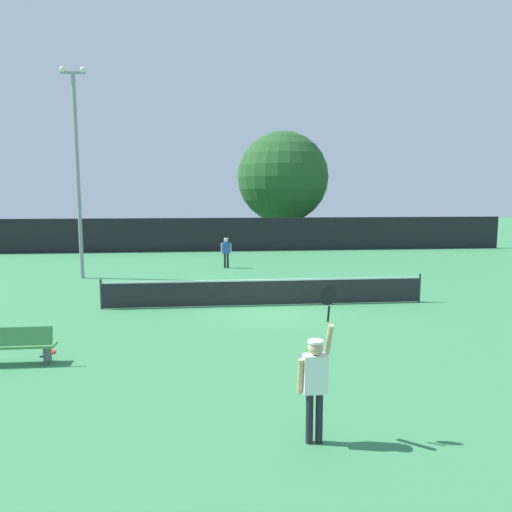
{
  "coord_description": "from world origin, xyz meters",
  "views": [
    {
      "loc": [
        -2.03,
        -17.07,
        4.05
      ],
      "look_at": [
        -0.11,
        2.42,
        1.5
      ],
      "focal_mm": 33.83,
      "sensor_mm": 36.0,
      "label": 1
    }
  ],
  "objects_px": {
    "spare_racket": "(49,352)",
    "parked_car_mid": "(308,231)",
    "parked_car_near": "(204,233)",
    "player_receiving": "(226,250)",
    "large_tree": "(283,177)",
    "tennis_ball": "(311,290)",
    "light_pole": "(77,163)",
    "parked_car_far": "(347,232)",
    "player_serving": "(315,375)",
    "courtside_bench": "(15,345)"
  },
  "relations": [
    {
      "from": "spare_racket",
      "to": "parked_car_mid",
      "type": "bearing_deg",
      "value": 66.33
    },
    {
      "from": "parked_car_near",
      "to": "player_receiving",
      "type": "bearing_deg",
      "value": -90.12
    },
    {
      "from": "large_tree",
      "to": "parked_car_near",
      "type": "xyz_separation_m",
      "value": [
        -6.52,
        0.5,
        -4.57
      ]
    },
    {
      "from": "tennis_ball",
      "to": "spare_racket",
      "type": "bearing_deg",
      "value": -139.25
    },
    {
      "from": "light_pole",
      "to": "parked_car_far",
      "type": "bearing_deg",
      "value": 42.83
    },
    {
      "from": "player_serving",
      "to": "light_pole",
      "type": "height_order",
      "value": "light_pole"
    },
    {
      "from": "player_serving",
      "to": "parked_car_far",
      "type": "bearing_deg",
      "value": 72.85
    },
    {
      "from": "parked_car_near",
      "to": "courtside_bench",
      "type": "bearing_deg",
      "value": -103.79
    },
    {
      "from": "light_pole",
      "to": "player_serving",
      "type": "bearing_deg",
      "value": -64.52
    },
    {
      "from": "spare_racket",
      "to": "parked_car_far",
      "type": "distance_m",
      "value": 32.13
    },
    {
      "from": "player_serving",
      "to": "large_tree",
      "type": "bearing_deg",
      "value": 82.17
    },
    {
      "from": "player_receiving",
      "to": "courtside_bench",
      "type": "distance_m",
      "value": 15.6
    },
    {
      "from": "tennis_ball",
      "to": "parked_car_far",
      "type": "relative_size",
      "value": 0.02
    },
    {
      "from": "player_receiving",
      "to": "parked_car_mid",
      "type": "height_order",
      "value": "parked_car_mid"
    },
    {
      "from": "parked_car_mid",
      "to": "parked_car_far",
      "type": "relative_size",
      "value": 0.98
    },
    {
      "from": "tennis_ball",
      "to": "light_pole",
      "type": "distance_m",
      "value": 12.38
    },
    {
      "from": "player_receiving",
      "to": "light_pole",
      "type": "xyz_separation_m",
      "value": [
        -7.02,
        -2.5,
        4.48
      ]
    },
    {
      "from": "parked_car_near",
      "to": "parked_car_far",
      "type": "bearing_deg",
      "value": -5.63
    },
    {
      "from": "player_serving",
      "to": "tennis_ball",
      "type": "distance_m",
      "value": 12.55
    },
    {
      "from": "courtside_bench",
      "to": "parked_car_near",
      "type": "bearing_deg",
      "value": 81.63
    },
    {
      "from": "spare_racket",
      "to": "parked_car_mid",
      "type": "distance_m",
      "value": 31.86
    },
    {
      "from": "parked_car_far",
      "to": "courtside_bench",
      "type": "bearing_deg",
      "value": -126.24
    },
    {
      "from": "light_pole",
      "to": "parked_car_mid",
      "type": "bearing_deg",
      "value": 50.45
    },
    {
      "from": "player_receiving",
      "to": "large_tree",
      "type": "relative_size",
      "value": 0.18
    },
    {
      "from": "parked_car_near",
      "to": "parked_car_far",
      "type": "distance_m",
      "value": 12.21
    },
    {
      "from": "spare_racket",
      "to": "courtside_bench",
      "type": "xyz_separation_m",
      "value": [
        -0.51,
        -0.79,
        0.46
      ]
    },
    {
      "from": "courtside_bench",
      "to": "parked_car_mid",
      "type": "height_order",
      "value": "parked_car_mid"
    },
    {
      "from": "player_serving",
      "to": "courtside_bench",
      "type": "relative_size",
      "value": 1.44
    },
    {
      "from": "player_receiving",
      "to": "parked_car_near",
      "type": "xyz_separation_m",
      "value": [
        -1.31,
        14.16,
        -0.22
      ]
    },
    {
      "from": "player_serving",
      "to": "parked_car_near",
      "type": "relative_size",
      "value": 0.59
    },
    {
      "from": "player_serving",
      "to": "spare_racket",
      "type": "relative_size",
      "value": 4.99
    },
    {
      "from": "spare_racket",
      "to": "parked_car_near",
      "type": "distance_m",
      "value": 28.19
    },
    {
      "from": "parked_car_near",
      "to": "parked_car_mid",
      "type": "xyz_separation_m",
      "value": [
        9.07,
        1.24,
        0.0
      ]
    },
    {
      "from": "tennis_ball",
      "to": "courtside_bench",
      "type": "distance_m",
      "value": 11.95
    },
    {
      "from": "player_receiving",
      "to": "parked_car_mid",
      "type": "relative_size",
      "value": 0.38
    },
    {
      "from": "spare_racket",
      "to": "light_pole",
      "type": "height_order",
      "value": "light_pole"
    },
    {
      "from": "parked_car_mid",
      "to": "courtside_bench",
      "type": "bearing_deg",
      "value": -117.65
    },
    {
      "from": "parked_car_near",
      "to": "player_serving",
      "type": "bearing_deg",
      "value": -91.86
    },
    {
      "from": "spare_racket",
      "to": "light_pole",
      "type": "bearing_deg",
      "value": 100.02
    },
    {
      "from": "player_serving",
      "to": "parked_car_mid",
      "type": "xyz_separation_m",
      "value": [
        7.02,
        34.19,
        -0.37
      ]
    },
    {
      "from": "player_serving",
      "to": "courtside_bench",
      "type": "bearing_deg",
      "value": 146.05
    },
    {
      "from": "spare_racket",
      "to": "parked_car_near",
      "type": "xyz_separation_m",
      "value": [
        3.72,
        27.93,
        0.76
      ]
    },
    {
      "from": "tennis_ball",
      "to": "spare_racket",
      "type": "distance_m",
      "value": 11.04
    },
    {
      "from": "parked_car_near",
      "to": "parked_car_mid",
      "type": "relative_size",
      "value": 1.01
    },
    {
      "from": "parked_car_near",
      "to": "parked_car_far",
      "type": "relative_size",
      "value": 0.99
    },
    {
      "from": "large_tree",
      "to": "parked_car_far",
      "type": "bearing_deg",
      "value": 4.61
    },
    {
      "from": "spare_racket",
      "to": "parked_car_far",
      "type": "height_order",
      "value": "parked_car_far"
    },
    {
      "from": "tennis_ball",
      "to": "player_receiving",
      "type": "bearing_deg",
      "value": 116.85
    },
    {
      "from": "large_tree",
      "to": "parked_car_far",
      "type": "xyz_separation_m",
      "value": [
        5.69,
        0.46,
        -4.57
      ]
    },
    {
      "from": "courtside_bench",
      "to": "parked_car_far",
      "type": "relative_size",
      "value": 0.41
    }
  ]
}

